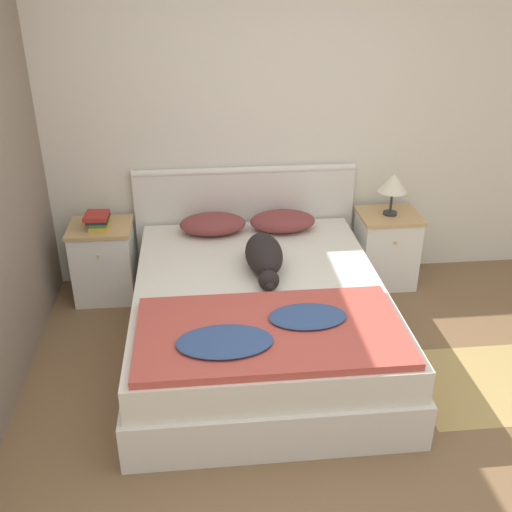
% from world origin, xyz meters
% --- Properties ---
extents(ground_plane, '(16.00, 16.00, 0.00)m').
position_xyz_m(ground_plane, '(0.00, 0.00, 0.00)').
color(ground_plane, brown).
extents(wall_back, '(9.00, 0.06, 2.55)m').
position_xyz_m(wall_back, '(0.00, 2.13, 1.27)').
color(wall_back, silver).
rests_on(wall_back, ground_plane).
extents(bed, '(1.68, 2.10, 0.51)m').
position_xyz_m(bed, '(-0.09, 0.99, 0.25)').
color(bed, silver).
rests_on(bed, ground_plane).
extents(headboard, '(1.76, 0.06, 0.96)m').
position_xyz_m(headboard, '(-0.09, 2.06, 0.50)').
color(headboard, silver).
rests_on(headboard, ground_plane).
extents(nightstand_left, '(0.47, 0.43, 0.61)m').
position_xyz_m(nightstand_left, '(-1.22, 1.83, 0.31)').
color(nightstand_left, white).
rests_on(nightstand_left, ground_plane).
extents(nightstand_right, '(0.47, 0.43, 0.61)m').
position_xyz_m(nightstand_right, '(1.04, 1.83, 0.31)').
color(nightstand_right, white).
rests_on(nightstand_right, ground_plane).
extents(pillow_left, '(0.51, 0.32, 0.15)m').
position_xyz_m(pillow_left, '(-0.36, 1.82, 0.59)').
color(pillow_left, brown).
rests_on(pillow_left, bed).
extents(pillow_right, '(0.51, 0.32, 0.15)m').
position_xyz_m(pillow_right, '(0.18, 1.82, 0.59)').
color(pillow_right, brown).
rests_on(pillow_right, bed).
extents(quilt, '(1.51, 0.82, 0.08)m').
position_xyz_m(quilt, '(-0.10, 0.39, 0.54)').
color(quilt, '#BC4C42').
rests_on(quilt, bed).
extents(dog, '(0.25, 0.70, 0.23)m').
position_xyz_m(dog, '(-0.04, 1.18, 0.62)').
color(dog, black).
rests_on(dog, bed).
extents(book_stack, '(0.18, 0.22, 0.11)m').
position_xyz_m(book_stack, '(-1.22, 1.81, 0.67)').
color(book_stack, gold).
rests_on(book_stack, nightstand_left).
extents(table_lamp, '(0.22, 0.22, 0.34)m').
position_xyz_m(table_lamp, '(1.04, 1.82, 0.86)').
color(table_lamp, '#2D2D33').
rests_on(table_lamp, nightstand_right).
extents(rug, '(1.23, 0.78, 0.00)m').
position_xyz_m(rug, '(1.46, 0.46, 0.00)').
color(rug, tan).
rests_on(rug, ground_plane).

